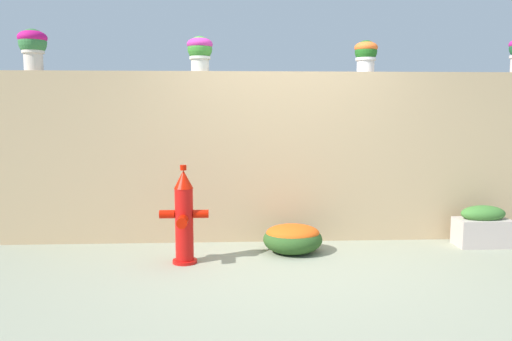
{
  "coord_description": "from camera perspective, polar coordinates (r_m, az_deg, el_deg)",
  "views": [
    {
      "loc": [
        -0.6,
        -4.53,
        1.48
      ],
      "look_at": [
        -0.32,
        1.08,
        0.82
      ],
      "focal_mm": 35.63,
      "sensor_mm": 36.0,
      "label": 1
    }
  ],
  "objects": [
    {
      "name": "ground_plane",
      "position": [
        4.8,
        4.51,
        -11.29
      ],
      "size": [
        24.0,
        24.0,
        0.0
      ],
      "primitive_type": "plane",
      "color": "gray"
    },
    {
      "name": "stone_wall",
      "position": [
        5.86,
        2.99,
        1.56
      ],
      "size": [
        6.33,
        0.34,
        1.92
      ],
      "primitive_type": "cube",
      "color": "tan",
      "rests_on": "ground"
    },
    {
      "name": "potted_plant_0",
      "position": [
        6.26,
        -23.78,
        12.8
      ],
      "size": [
        0.31,
        0.31,
        0.47
      ],
      "color": "beige",
      "rests_on": "stone_wall"
    },
    {
      "name": "planter_box",
      "position": [
        6.15,
        24.07,
        -5.79
      ],
      "size": [
        0.58,
        0.31,
        0.45
      ],
      "color": "#BBAAA2",
      "rests_on": "ground"
    },
    {
      "name": "potted_plant_1",
      "position": [
        5.83,
        -6.32,
        13.27
      ],
      "size": [
        0.29,
        0.29,
        0.39
      ],
      "color": "beige",
      "rests_on": "stone_wall"
    },
    {
      "name": "flower_bush_left",
      "position": [
        5.39,
        4.14,
        -7.5
      ],
      "size": [
        0.62,
        0.56,
        0.31
      ],
      "color": "#2D5321",
      "rests_on": "ground"
    },
    {
      "name": "fire_hydrant",
      "position": [
        4.99,
        -8.08,
        -5.34
      ],
      "size": [
        0.48,
        0.37,
        0.97
      ],
      "color": "red",
      "rests_on": "ground"
    },
    {
      "name": "potted_plant_2",
      "position": [
        6.08,
        12.24,
        12.71
      ],
      "size": [
        0.27,
        0.27,
        0.37
      ],
      "color": "silver",
      "rests_on": "stone_wall"
    }
  ]
}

